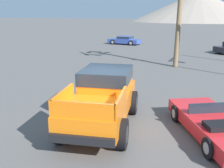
% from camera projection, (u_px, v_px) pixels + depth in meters
% --- Properties ---
extents(ground_plane, '(320.00, 320.00, 0.00)m').
position_uv_depth(ground_plane, '(104.00, 125.00, 9.84)').
color(ground_plane, '#5B5956').
extents(orange_pickup_truck, '(3.08, 5.30, 1.98)m').
position_uv_depth(orange_pickup_truck, '(103.00, 95.00, 9.72)').
color(orange_pickup_truck, orange).
rests_on(orange_pickup_truck, ground_plane).
extents(red_convertible_car, '(3.67, 4.63, 1.00)m').
position_uv_depth(red_convertible_car, '(214.00, 125.00, 8.86)').
color(red_convertible_car, red).
rests_on(red_convertible_car, ground_plane).
extents(parked_car_blue, '(4.27, 2.17, 1.07)m').
position_uv_depth(parked_car_blue, '(125.00, 40.00, 34.53)').
color(parked_car_blue, '#334C9E').
rests_on(parked_car_blue, ground_plane).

